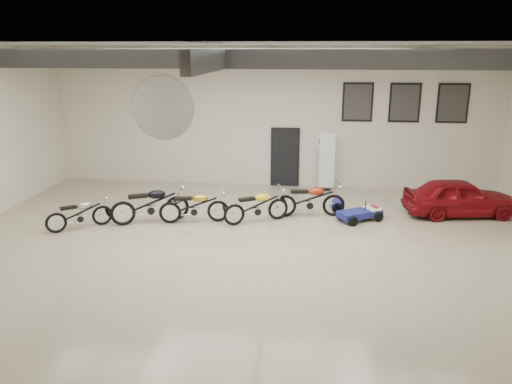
# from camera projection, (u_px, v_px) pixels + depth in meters

# --- Properties ---
(floor) EXTENTS (16.00, 12.00, 0.01)m
(floor) POSITION_uv_depth(u_px,v_px,m) (250.00, 246.00, 12.90)
(floor) COLOR tan
(floor) RESTS_ON ground
(ceiling) EXTENTS (16.00, 12.00, 0.01)m
(ceiling) POSITION_uv_depth(u_px,v_px,m) (250.00, 44.00, 11.51)
(ceiling) COLOR gray
(ceiling) RESTS_ON back_wall
(back_wall) EXTENTS (16.00, 0.02, 5.00)m
(back_wall) POSITION_uv_depth(u_px,v_px,m) (272.00, 118.00, 17.93)
(back_wall) COLOR beige
(back_wall) RESTS_ON floor
(ceiling_beams) EXTENTS (15.80, 11.80, 0.32)m
(ceiling_beams) POSITION_uv_depth(u_px,v_px,m) (250.00, 56.00, 11.58)
(ceiling_beams) COLOR slate
(ceiling_beams) RESTS_ON ceiling
(door) EXTENTS (0.92, 0.08, 2.10)m
(door) POSITION_uv_depth(u_px,v_px,m) (285.00, 158.00, 18.23)
(door) COLOR black
(door) RESTS_ON back_wall
(logo_plaque) EXTENTS (2.30, 0.06, 1.16)m
(logo_plaque) POSITION_uv_depth(u_px,v_px,m) (163.00, 108.00, 18.25)
(logo_plaque) COLOR silver
(logo_plaque) RESTS_ON back_wall
(poster_left) EXTENTS (1.05, 0.08, 1.35)m
(poster_left) POSITION_uv_depth(u_px,v_px,m) (358.00, 102.00, 17.38)
(poster_left) COLOR black
(poster_left) RESTS_ON back_wall
(poster_mid) EXTENTS (1.05, 0.08, 1.35)m
(poster_mid) POSITION_uv_depth(u_px,v_px,m) (405.00, 103.00, 17.19)
(poster_mid) COLOR black
(poster_mid) RESTS_ON back_wall
(poster_right) EXTENTS (1.05, 0.08, 1.35)m
(poster_right) POSITION_uv_depth(u_px,v_px,m) (453.00, 103.00, 17.01)
(poster_right) COLOR black
(poster_right) RESTS_ON back_wall
(oil_sign) EXTENTS (0.72, 0.10, 0.72)m
(oil_sign) POSITION_uv_depth(u_px,v_px,m) (324.00, 141.00, 17.88)
(oil_sign) COLOR white
(oil_sign) RESTS_ON back_wall
(banner_stand) EXTENTS (0.55, 0.24, 2.00)m
(banner_stand) POSITION_uv_depth(u_px,v_px,m) (327.00, 163.00, 17.64)
(banner_stand) COLOR white
(banner_stand) RESTS_ON floor
(motorcycle_silver) EXTENTS (1.76, 1.54, 0.93)m
(motorcycle_silver) POSITION_uv_depth(u_px,v_px,m) (79.00, 213.00, 13.97)
(motorcycle_silver) COLOR silver
(motorcycle_silver) RESTS_ON floor
(motorcycle_black) EXTENTS (2.30, 1.62, 1.16)m
(motorcycle_black) POSITION_uv_depth(u_px,v_px,m) (150.00, 203.00, 14.47)
(motorcycle_black) COLOR silver
(motorcycle_black) RESTS_ON floor
(motorcycle_gold) EXTENTS (2.07, 1.05, 1.03)m
(motorcycle_gold) POSITION_uv_depth(u_px,v_px,m) (194.00, 206.00, 14.48)
(motorcycle_gold) COLOR silver
(motorcycle_gold) RESTS_ON floor
(motorcycle_yellow) EXTENTS (2.03, 1.50, 1.03)m
(motorcycle_yellow) POSITION_uv_depth(u_px,v_px,m) (256.00, 205.00, 14.49)
(motorcycle_yellow) COLOR silver
(motorcycle_yellow) RESTS_ON floor
(motorcycle_red) EXTENTS (2.18, 0.98, 1.09)m
(motorcycle_red) POSITION_uv_depth(u_px,v_px,m) (310.00, 199.00, 15.00)
(motorcycle_red) COLOR silver
(motorcycle_red) RESTS_ON floor
(go_kart) EXTENTS (1.76, 1.47, 0.59)m
(go_kart) POSITION_uv_depth(u_px,v_px,m) (364.00, 210.00, 14.75)
(go_kart) COLOR navy
(go_kart) RESTS_ON floor
(vintage_car) EXTENTS (1.85, 3.50, 1.14)m
(vintage_car) POSITION_uv_depth(u_px,v_px,m) (460.00, 197.00, 15.11)
(vintage_car) COLOR maroon
(vintage_car) RESTS_ON floor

